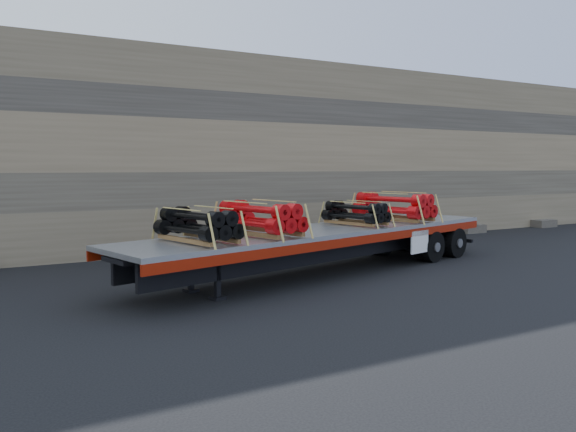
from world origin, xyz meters
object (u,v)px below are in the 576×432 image
(bundle_midfront, at_px, (259,219))
(trailer, at_px, (324,251))
(bundle_midrear, at_px, (356,214))
(bundle_front, at_px, (198,226))
(bundle_rear, at_px, (394,207))

(bundle_midfront, bearing_deg, trailer, 0.00)
(bundle_midrear, bearing_deg, bundle_front, -180.00)
(bundle_midrear, bearing_deg, bundle_rear, 0.00)
(trailer, relative_size, bundle_rear, 5.18)
(trailer, distance_m, bundle_midrear, 1.66)
(bundle_front, relative_size, bundle_midfront, 0.91)
(bundle_midrear, xyz_separation_m, bundle_rear, (1.82, 0.46, 0.10))
(bundle_midfront, bearing_deg, bundle_rear, -0.00)
(bundle_front, relative_size, bundle_midrear, 1.13)
(trailer, bearing_deg, bundle_midrear, 0.00)
(bundle_front, xyz_separation_m, bundle_rear, (7.23, 1.83, 0.06))
(bundle_midfront, distance_m, bundle_rear, 5.61)
(bundle_front, height_order, bundle_midfront, bundle_midfront)
(trailer, relative_size, bundle_midfront, 5.44)
(bundle_midfront, relative_size, bundle_midrear, 1.23)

